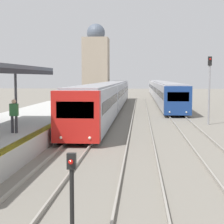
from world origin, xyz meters
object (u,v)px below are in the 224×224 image
Objects in this scene: train_near at (110,95)px; signal_post_near at (72,188)px; person_on_platform at (14,114)px; train_far at (161,89)px; signal_mast_far at (209,82)px.

train_near is 33.57m from signal_post_near.
person_on_platform is 0.03× the size of train_far.
train_far is 33.73m from signal_mast_far.
signal_mast_far reaches higher than person_on_platform.
train_near is (2.81, 23.78, -0.18)m from person_on_platform.
train_far is 28.86× the size of signal_post_near.
signal_post_near is at bearing -107.69° from signal_mast_far.
train_far is at bearing 84.89° from signal_post_near.
person_on_platform is at bearing -134.24° from signal_mast_far.
train_near is at bearing -107.37° from train_far.
person_on_platform reaches higher than signal_post_near.
train_far is at bearing 78.09° from person_on_platform.
train_far is 55.43m from signal_post_near.
person_on_platform is 16.59m from signal_mast_far.
signal_post_near is at bearing -64.46° from person_on_platform.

